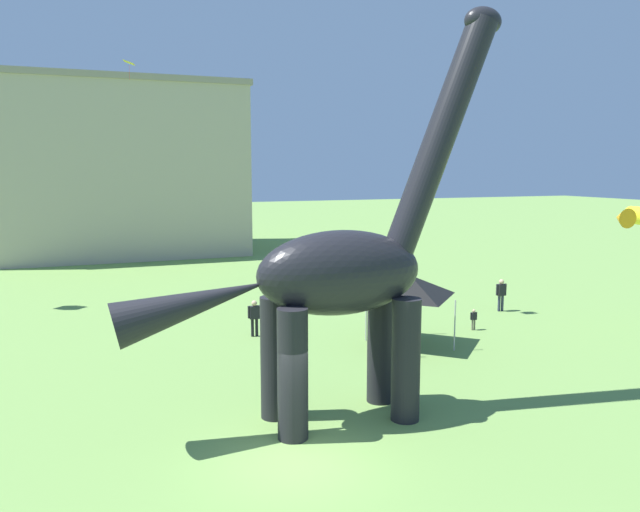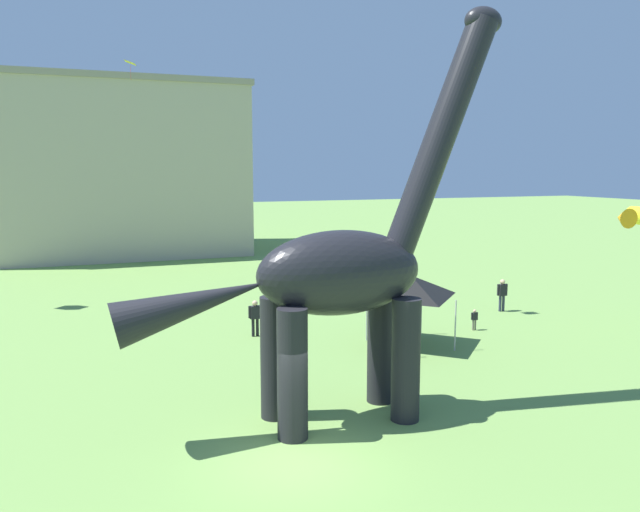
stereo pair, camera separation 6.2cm
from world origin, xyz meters
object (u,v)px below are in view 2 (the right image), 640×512
festival_canopy_tent (410,286)px  person_near_flyer (474,318)px  dinosaur_sculpture (338,273)px  person_watching_child (502,292)px  person_vendor_side (255,315)px  kite_high_right (130,63)px

festival_canopy_tent → person_near_flyer: bearing=15.3°
dinosaur_sculpture → person_near_flyer: bearing=15.5°
person_near_flyer → festival_canopy_tent: (-4.03, -1.10, 1.96)m
person_watching_child → person_vendor_side: size_ratio=1.04×
dinosaur_sculpture → person_near_flyer: size_ratio=12.52×
person_near_flyer → kite_high_right: size_ratio=0.92×
festival_canopy_tent → kite_high_right: (-9.48, 15.36, 10.73)m
kite_high_right → person_near_flyer: bearing=-46.5°
dinosaur_sculpture → festival_canopy_tent: bearing=25.6°
person_watching_child → person_vendor_side: bearing=118.8°
dinosaur_sculpture → person_near_flyer: (9.90, 7.17, -3.82)m
person_vendor_side → kite_high_right: (-3.84, 11.58, 12.29)m
person_vendor_side → festival_canopy_tent: (5.65, -3.78, 1.56)m
dinosaur_sculpture → festival_canopy_tent: 8.64m
dinosaur_sculpture → person_watching_child: 17.09m
person_near_flyer → person_watching_child: size_ratio=0.58×
kite_high_right → festival_canopy_tent: bearing=-58.3°
person_near_flyer → person_vendor_side: bearing=-60.6°
dinosaur_sculpture → kite_high_right: size_ratio=11.49×
person_watching_child → person_vendor_side: person_watching_child is taller
kite_high_right → dinosaur_sculpture: bearing=-80.4°
person_near_flyer → kite_high_right: kite_high_right is taller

